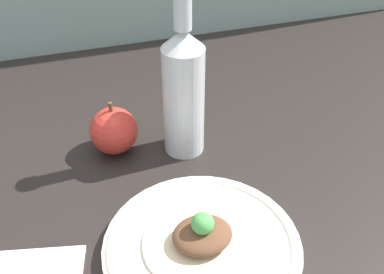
# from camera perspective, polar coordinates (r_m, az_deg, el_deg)

# --- Properties ---
(ground_plane) EXTENTS (1.80, 1.10, 0.04)m
(ground_plane) POSITION_cam_1_polar(r_m,az_deg,el_deg) (0.73, 0.49, -6.98)
(ground_plane) COLOR black
(plate) EXTENTS (0.26, 0.26, 0.02)m
(plate) POSITION_cam_1_polar(r_m,az_deg,el_deg) (0.61, 1.29, -13.77)
(plate) COLOR silver
(plate) RESTS_ON ground_plane
(plated_food) EXTENTS (0.16, 0.16, 0.05)m
(plated_food) POSITION_cam_1_polar(r_m,az_deg,el_deg) (0.59, 1.32, -12.54)
(plated_food) COLOR beige
(plated_food) RESTS_ON plate
(cider_bottle) EXTENTS (0.07, 0.07, 0.31)m
(cider_bottle) POSITION_cam_1_polar(r_m,az_deg,el_deg) (0.71, -1.08, 6.25)
(cider_bottle) COLOR silver
(cider_bottle) RESTS_ON ground_plane
(apple) EXTENTS (0.08, 0.08, 0.10)m
(apple) POSITION_cam_1_polar(r_m,az_deg,el_deg) (0.76, -9.91, 0.80)
(apple) COLOR red
(apple) RESTS_ON ground_plane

